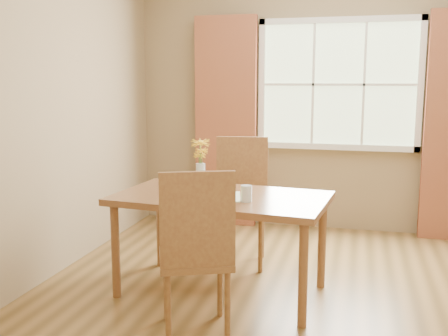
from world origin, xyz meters
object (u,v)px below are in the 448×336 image
at_px(chair_far, 241,194).
at_px(water_glass, 246,194).
at_px(croissant_sandwich, 204,186).
at_px(flower_vase, 201,158).
at_px(chair_near, 196,247).
at_px(dining_table, 221,205).

bearing_deg(chair_far, water_glass, -83.47).
height_order(croissant_sandwich, water_glass, croissant_sandwich).
bearing_deg(flower_vase, chair_far, 63.92).
xyz_separation_m(chair_near, flower_vase, (-0.27, 0.96, 0.38)).
bearing_deg(dining_table, chair_far, 96.63).
height_order(chair_near, croissant_sandwich, chair_near).
xyz_separation_m(chair_near, croissant_sandwich, (-0.14, 0.63, 0.23)).
bearing_deg(croissant_sandwich, chair_far, 62.21).
bearing_deg(flower_vase, water_glass, -42.81).
bearing_deg(chair_far, croissant_sandwich, -104.86).
distance_m(chair_far, croissant_sandwich, 0.82).
bearing_deg(water_glass, croissant_sandwich, 166.22).
relative_size(chair_far, flower_vase, 2.88).
height_order(chair_near, water_glass, chair_near).
height_order(dining_table, chair_far, chair_far).
distance_m(water_glass, flower_vase, 0.64).
bearing_deg(croissant_sandwich, water_glass, -35.09).
bearing_deg(water_glass, dining_table, 144.20).
xyz_separation_m(chair_far, croissant_sandwich, (-0.09, -0.79, 0.22)).
relative_size(dining_table, flower_vase, 4.25).
bearing_deg(chair_near, dining_table, 70.43).
bearing_deg(dining_table, croissant_sandwich, -137.31).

